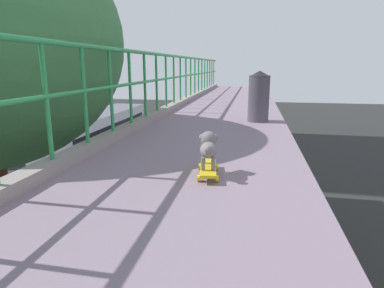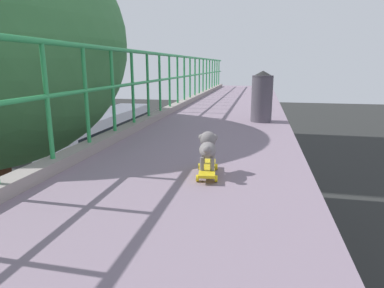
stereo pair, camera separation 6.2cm
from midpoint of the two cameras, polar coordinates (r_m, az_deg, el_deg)
car_black_fifth at (r=13.92m, az=-21.56°, el=-12.29°), size 1.86×3.82×1.30m
city_bus at (r=23.56m, az=-15.86°, el=1.69°), size 2.70×11.84×3.26m
toy_skateboard at (r=3.01m, az=2.22°, el=-4.23°), size 0.23×0.54×0.08m
small_dog at (r=3.00m, az=2.26°, el=-0.37°), size 0.20×0.41×0.30m
litter_bin at (r=5.98m, az=11.15°, el=8.15°), size 0.37×0.37×0.89m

